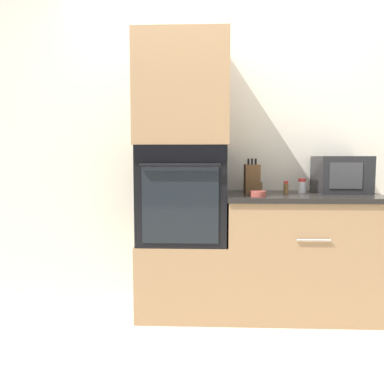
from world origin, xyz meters
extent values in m
plane|color=beige|center=(0.00, 0.00, 0.00)|extent=(12.00, 12.00, 0.00)
cube|color=silver|center=(0.00, 0.63, 1.25)|extent=(8.00, 0.05, 2.50)
cube|color=#A87F56|center=(-0.32, 0.30, 0.27)|extent=(0.65, 0.60, 0.54)
cube|color=black|center=(-0.32, 0.30, 0.89)|extent=(0.62, 0.59, 0.70)
cube|color=black|center=(-0.32, 0.00, 1.18)|extent=(0.60, 0.01, 0.12)
cube|color=#3FBFF2|center=(-0.32, 0.00, 1.18)|extent=(0.09, 0.00, 0.03)
cube|color=black|center=(-0.32, 0.00, 0.84)|extent=(0.51, 0.01, 0.52)
cylinder|color=black|center=(-0.32, -0.03, 1.10)|extent=(0.53, 0.02, 0.02)
cube|color=#A87F56|center=(-0.32, 0.30, 1.62)|extent=(0.65, 0.60, 0.76)
cube|color=#A87F56|center=(0.56, 0.30, 0.43)|extent=(1.11, 0.60, 0.85)
cube|color=black|center=(0.56, 0.30, 0.87)|extent=(1.13, 0.63, 0.03)
cylinder|color=#B7B7BC|center=(0.56, -0.01, 0.61)|extent=(0.22, 0.01, 0.01)
cube|color=#232326|center=(0.87, 0.42, 1.02)|extent=(0.37, 0.33, 0.28)
cube|color=#3D3D3F|center=(0.85, 0.25, 1.02)|extent=(0.23, 0.01, 0.19)
cube|color=brown|center=(0.20, 0.40, 0.99)|extent=(0.11, 0.16, 0.21)
cylinder|color=black|center=(0.17, 0.40, 1.12)|extent=(0.02, 0.02, 0.04)
cylinder|color=black|center=(0.20, 0.40, 1.12)|extent=(0.02, 0.02, 0.04)
cylinder|color=black|center=(0.22, 0.40, 1.12)|extent=(0.02, 0.02, 0.04)
cylinder|color=#B24C42|center=(0.20, 0.11, 0.91)|extent=(0.11, 0.11, 0.04)
cylinder|color=silver|center=(0.57, 0.37, 0.93)|extent=(0.06, 0.06, 0.09)
cylinder|color=red|center=(0.57, 0.37, 0.98)|extent=(0.05, 0.05, 0.02)
cylinder|color=brown|center=(0.44, 0.31, 0.92)|extent=(0.04, 0.04, 0.07)
cylinder|color=red|center=(0.44, 0.31, 0.97)|extent=(0.03, 0.03, 0.02)
cylinder|color=brown|center=(0.28, 0.52, 0.92)|extent=(0.04, 0.04, 0.07)
cylinder|color=#B7B7BC|center=(0.28, 0.52, 0.97)|extent=(0.04, 0.04, 0.02)
camera|label=1|loc=(-0.15, -2.46, 1.15)|focal=35.00mm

